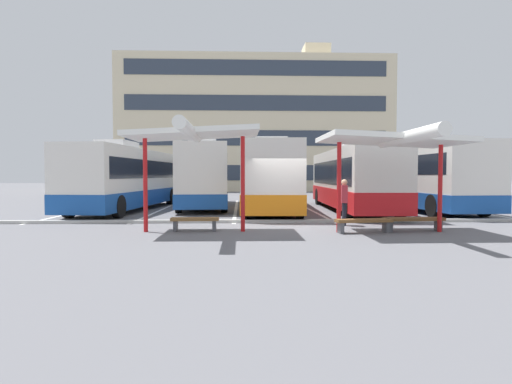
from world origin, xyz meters
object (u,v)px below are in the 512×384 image
Objects in this scene: waiting_shelter_0 at (193,136)px; bench_0 at (195,221)px; coach_bus_2 at (270,178)px; coach_bus_0 at (128,179)px; waiting_shelter_1 at (394,141)px; waiting_passenger_0 at (344,199)px; coach_bus_1 at (203,176)px; bench_2 at (414,221)px; bench_1 at (364,222)px; coach_bus_3 at (352,180)px; coach_bus_4 at (420,178)px.

waiting_shelter_0 is 2.81m from bench_0.
coach_bus_0 is at bearing 178.26° from coach_bus_2.
waiting_shelter_1 reaches higher than waiting_passenger_0.
coach_bus_1 is at bearing 93.50° from waiting_shelter_0.
bench_2 is at bearing -39.38° from waiting_passenger_0.
bench_1 is at bearing -2.45° from waiting_shelter_0.
bench_0 and bench_2 have the same top height.
bench_0 is at bearing -165.93° from waiting_passenger_0.
waiting_shelter_0 is 2.88× the size of bench_0.
coach_bus_2 is 7.09× the size of waiting_passenger_0.
waiting_shelter_1 is 2.74m from bench_1.
bench_0 is 6.92m from waiting_shelter_1.
coach_bus_3 is at bearing 47.83° from waiting_shelter_0.
coach_bus_0 is 0.99× the size of coach_bus_3.
coach_bus_3 is 6.86× the size of waiting_passenger_0.
coach_bus_4 is 10.26m from bench_1.
waiting_shelter_0 is 7.78m from bench_2.
coach_bus_3 is 5.82× the size of bench_2.
coach_bus_1 is at bearing 126.79° from bench_2.
coach_bus_1 is 6.21× the size of waiting_passenger_0.
coach_bus_2 is 9.18m from bench_1.
coach_bus_4 reaches higher than coach_bus_2.
coach_bus_2 reaches higher than bench_1.
coach_bus_0 reaches higher than waiting_shelter_0.
waiting_shelter_1 is 2.56× the size of bench_2.
coach_bus_1 is 6.69× the size of bench_0.
coach_bus_3 is at bearing 72.59° from waiting_passenger_0.
coach_bus_0 is 1.09× the size of coach_bus_4.
waiting_shelter_0 is (-7.32, -8.09, 1.53)m from coach_bus_3.
waiting_shelter_0 is 0.89× the size of waiting_shelter_1.
coach_bus_0 is 1.09× the size of coach_bus_1.
coach_bus_1 reaches higher than waiting_shelter_1.
coach_bus_3 reaches higher than waiting_shelter_0.
coach_bus_1 reaches higher than bench_1.
bench_0 is (-11.05, -7.87, -1.39)m from coach_bus_4.
coach_bus_1 is 5.27× the size of bench_2.
coach_bus_2 is at bearing -1.74° from coach_bus_0.
waiting_shelter_1 is (10.81, -9.10, 1.30)m from coach_bus_0.
bench_1 is at bearing -123.33° from coach_bus_4.
coach_bus_2 is (3.72, -2.20, -0.08)m from coach_bus_1.
bench_0 is at bearing 173.52° from bench_1.
coach_bus_3 is (7.98, -2.64, -0.18)m from coach_bus_1.
coach_bus_0 is at bearing 139.91° from waiting_shelter_1.
coach_bus_1 is (3.78, 1.98, 0.15)m from coach_bus_0.
waiting_shelter_1 is at bearing -63.27° from waiting_passenger_0.
waiting_passenger_0 is (-0.14, 1.96, 0.65)m from bench_1.
coach_bus_0 is at bearing 143.62° from bench_2.
coach_bus_1 is at bearing 168.08° from coach_bus_4.
waiting_passenger_0 is (-1.04, 2.06, -1.94)m from waiting_shelter_1.
waiting_shelter_1 is (-4.68, -8.60, 1.21)m from coach_bus_4.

